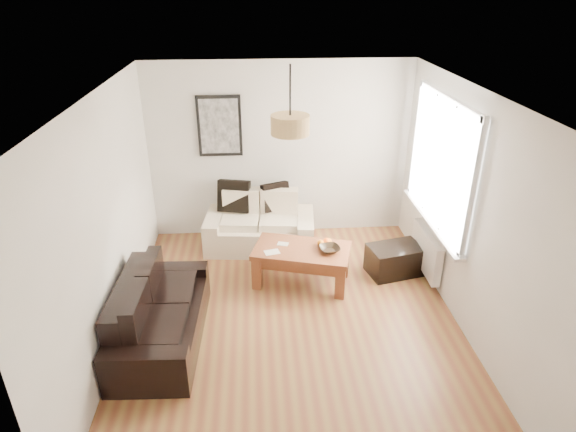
{
  "coord_description": "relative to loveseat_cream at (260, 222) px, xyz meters",
  "views": [
    {
      "loc": [
        -0.37,
        -4.52,
        3.56
      ],
      "look_at": [
        0.0,
        0.6,
        1.05
      ],
      "focal_mm": 30.24,
      "sensor_mm": 36.0,
      "label": 1
    }
  ],
  "objects": [
    {
      "name": "cushion_right",
      "position": [
        0.24,
        0.19,
        0.31
      ],
      "size": [
        0.42,
        0.27,
        0.41
      ],
      "primitive_type": "cube",
      "rotation": [
        0.0,
        0.0,
        0.37
      ],
      "color": "black",
      "rests_on": "loveseat_cream"
    },
    {
      "name": "wall_front",
      "position": [
        0.33,
        -4.03,
        0.91
      ],
      "size": [
        3.8,
        0.04,
        2.6
      ],
      "primitive_type": null,
      "color": "silver",
      "rests_on": "floor"
    },
    {
      "name": "radiator",
      "position": [
        2.15,
        -0.98,
        -0.01
      ],
      "size": [
        0.1,
        0.9,
        0.52
      ],
      "primitive_type": "cube",
      "color": "white",
      "rests_on": "wall_right"
    },
    {
      "name": "floor",
      "position": [
        0.33,
        -1.78,
        -0.39
      ],
      "size": [
        4.5,
        4.5,
        0.0
      ],
      "primitive_type": "plane",
      "color": "brown",
      "rests_on": "ground"
    },
    {
      "name": "cushion_left",
      "position": [
        -0.36,
        0.19,
        0.34
      ],
      "size": [
        0.48,
        0.24,
        0.46
      ],
      "primitive_type": "cube",
      "rotation": [
        0.0,
        0.0,
        -0.23
      ],
      "color": "black",
      "rests_on": "loveseat_cream"
    },
    {
      "name": "orange_c",
      "position": [
        0.76,
        -0.94,
        0.15
      ],
      "size": [
        0.11,
        0.11,
        0.09
      ],
      "primitive_type": "sphere",
      "rotation": [
        0.0,
        0.0,
        0.3
      ],
      "color": "orange",
      "rests_on": "fruit_bowl"
    },
    {
      "name": "orange_b",
      "position": [
        0.87,
        -0.89,
        0.15
      ],
      "size": [
        0.09,
        0.09,
        0.07
      ],
      "primitive_type": "sphere",
      "rotation": [
        0.0,
        0.0,
        -0.22
      ],
      "color": "orange",
      "rests_on": "fruit_bowl"
    },
    {
      "name": "window_bay",
      "position": [
        2.19,
        -0.98,
        1.21
      ],
      "size": [
        0.14,
        1.9,
        1.6
      ],
      "primitive_type": null,
      "color": "white",
      "rests_on": "wall_right"
    },
    {
      "name": "orange_a",
      "position": [
        0.84,
        -0.9,
        0.15
      ],
      "size": [
        0.1,
        0.1,
        0.09
      ],
      "primitive_type": "sphere",
      "rotation": [
        0.0,
        0.0,
        -0.05
      ],
      "color": "orange",
      "rests_on": "fruit_bowl"
    },
    {
      "name": "wall_back",
      "position": [
        0.33,
        0.47,
        0.91
      ],
      "size": [
        3.8,
        0.04,
        2.6
      ],
      "primitive_type": null,
      "color": "silver",
      "rests_on": "floor"
    },
    {
      "name": "coffee_table",
      "position": [
        0.52,
        -0.99,
        -0.14
      ],
      "size": [
        1.34,
        0.96,
        0.49
      ],
      "primitive_type": null,
      "rotation": [
        0.0,
        0.0,
        -0.27
      ],
      "color": "brown",
      "rests_on": "floor"
    },
    {
      "name": "fruit_bowl",
      "position": [
        0.85,
        -1.09,
        0.14
      ],
      "size": [
        0.31,
        0.31,
        0.06
      ],
      "primitive_type": "imported",
      "rotation": [
        0.0,
        0.0,
        0.22
      ],
      "color": "black",
      "rests_on": "coffee_table"
    },
    {
      "name": "ottoman",
      "position": [
        1.78,
        -0.87,
        -0.19
      ],
      "size": [
        0.77,
        0.59,
        0.39
      ],
      "primitive_type": "cube",
      "rotation": [
        0.0,
        0.0,
        0.23
      ],
      "color": "black",
      "rests_on": "floor"
    },
    {
      "name": "papers",
      "position": [
        0.13,
        -1.06,
        0.11
      ],
      "size": [
        0.21,
        0.17,
        0.01
      ],
      "primitive_type": "cube",
      "rotation": [
        0.0,
        0.0,
        0.24
      ],
      "color": "white",
      "rests_on": "coffee_table"
    },
    {
      "name": "wall_right",
      "position": [
        2.23,
        -1.78,
        0.91
      ],
      "size": [
        0.04,
        4.5,
        2.6
      ],
      "primitive_type": null,
      "color": "silver",
      "rests_on": "floor"
    },
    {
      "name": "wall_left",
      "position": [
        -1.57,
        -1.78,
        0.91
      ],
      "size": [
        0.04,
        4.5,
        2.6
      ],
      "primitive_type": null,
      "color": "silver",
      "rests_on": "floor"
    },
    {
      "name": "ceiling",
      "position": [
        0.33,
        -1.78,
        2.21
      ],
      "size": [
        3.8,
        4.5,
        0.0
      ],
      "primitive_type": null,
      "color": "white",
      "rests_on": "floor"
    },
    {
      "name": "pendant_shade",
      "position": [
        0.33,
        -1.48,
        1.84
      ],
      "size": [
        0.4,
        0.4,
        0.2
      ],
      "primitive_type": "cylinder",
      "color": "tan",
      "rests_on": "ceiling"
    },
    {
      "name": "sofa_leather",
      "position": [
        -1.1,
        -2.02,
        -0.02
      ],
      "size": [
        0.9,
        1.74,
        0.74
      ],
      "primitive_type": null,
      "rotation": [
        0.0,
        0.0,
        1.53
      ],
      "color": "black",
      "rests_on": "floor"
    },
    {
      "name": "loveseat_cream",
      "position": [
        0.0,
        0.0,
        0.0
      ],
      "size": [
        1.63,
        1.0,
        0.77
      ],
      "primitive_type": null,
      "rotation": [
        0.0,
        0.0,
        -0.1
      ],
      "color": "beige",
      "rests_on": "floor"
    },
    {
      "name": "poster",
      "position": [
        -0.52,
        0.44,
        1.31
      ],
      "size": [
        0.62,
        0.04,
        0.87
      ],
      "primitive_type": null,
      "color": "black",
      "rests_on": "wall_back"
    }
  ]
}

